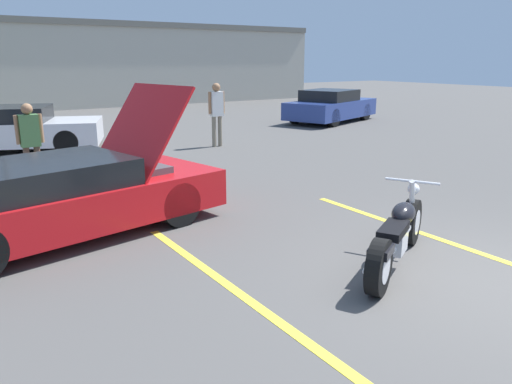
{
  "coord_description": "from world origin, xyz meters",
  "views": [
    {
      "loc": [
        -5.16,
        -2.82,
        2.49
      ],
      "look_at": [
        -1.68,
        2.43,
        0.8
      ],
      "focal_mm": 35.0,
      "sensor_mm": 36.0,
      "label": 1
    }
  ],
  "objects_px": {
    "motorcycle": "(397,236)",
    "parked_car_left_row": "(18,129)",
    "parked_car_right_row": "(331,106)",
    "spectator_near_motorcycle": "(217,109)",
    "spectator_by_show_car": "(30,138)",
    "show_car_hood_open": "(66,197)"
  },
  "relations": [
    {
      "from": "motorcycle",
      "to": "parked_car_left_row",
      "type": "bearing_deg",
      "value": 73.76
    },
    {
      "from": "motorcycle",
      "to": "parked_car_right_row",
      "type": "xyz_separation_m",
      "value": [
        9.18,
        11.5,
        0.24
      ]
    },
    {
      "from": "parked_car_right_row",
      "to": "spectator_near_motorcycle",
      "type": "xyz_separation_m",
      "value": [
        -6.75,
        -2.63,
        0.47
      ]
    },
    {
      "from": "motorcycle",
      "to": "spectator_near_motorcycle",
      "type": "distance_m",
      "value": 9.22
    },
    {
      "from": "motorcycle",
      "to": "spectator_by_show_car",
      "type": "xyz_separation_m",
      "value": [
        -2.94,
        6.81,
        0.59
      ]
    },
    {
      "from": "motorcycle",
      "to": "parked_car_right_row",
      "type": "height_order",
      "value": "parked_car_right_row"
    },
    {
      "from": "parked_car_right_row",
      "to": "parked_car_left_row",
      "type": "relative_size",
      "value": 1.02
    },
    {
      "from": "parked_car_right_row",
      "to": "parked_car_left_row",
      "type": "bearing_deg",
      "value": 161.17
    },
    {
      "from": "spectator_near_motorcycle",
      "to": "spectator_by_show_car",
      "type": "bearing_deg",
      "value": -159.02
    },
    {
      "from": "parked_car_right_row",
      "to": "spectator_near_motorcycle",
      "type": "height_order",
      "value": "spectator_near_motorcycle"
    },
    {
      "from": "spectator_by_show_car",
      "to": "spectator_near_motorcycle",
      "type": "bearing_deg",
      "value": 20.98
    },
    {
      "from": "show_car_hood_open",
      "to": "parked_car_left_row",
      "type": "xyz_separation_m",
      "value": [
        0.6,
        7.99,
        0.01
      ]
    },
    {
      "from": "show_car_hood_open",
      "to": "spectator_near_motorcycle",
      "type": "height_order",
      "value": "show_car_hood_open"
    },
    {
      "from": "show_car_hood_open",
      "to": "motorcycle",
      "type": "bearing_deg",
      "value": -58.68
    },
    {
      "from": "spectator_by_show_car",
      "to": "motorcycle",
      "type": "bearing_deg",
      "value": -66.68
    },
    {
      "from": "show_car_hood_open",
      "to": "spectator_near_motorcycle",
      "type": "bearing_deg",
      "value": 33.51
    },
    {
      "from": "parked_car_right_row",
      "to": "spectator_near_motorcycle",
      "type": "relative_size",
      "value": 2.64
    },
    {
      "from": "parked_car_left_row",
      "to": "spectator_near_motorcycle",
      "type": "xyz_separation_m",
      "value": [
        4.93,
        -2.49,
        0.51
      ]
    },
    {
      "from": "spectator_by_show_car",
      "to": "parked_car_left_row",
      "type": "bearing_deg",
      "value": 84.5
    },
    {
      "from": "parked_car_left_row",
      "to": "spectator_near_motorcycle",
      "type": "relative_size",
      "value": 2.59
    },
    {
      "from": "parked_car_left_row",
      "to": "spectator_near_motorcycle",
      "type": "distance_m",
      "value": 5.55
    },
    {
      "from": "show_car_hood_open",
      "to": "parked_car_right_row",
      "type": "height_order",
      "value": "show_car_hood_open"
    }
  ]
}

